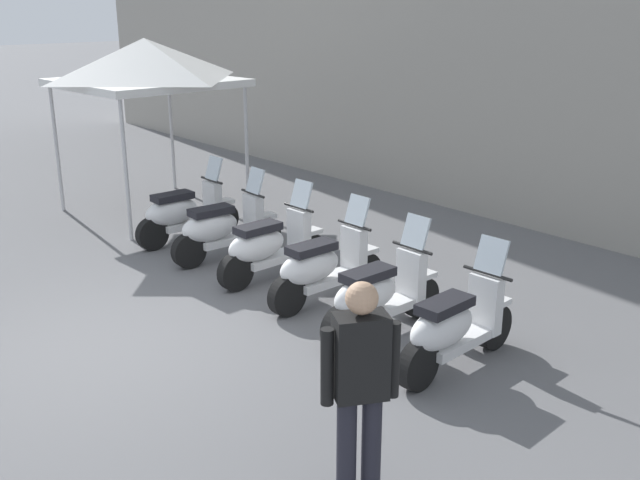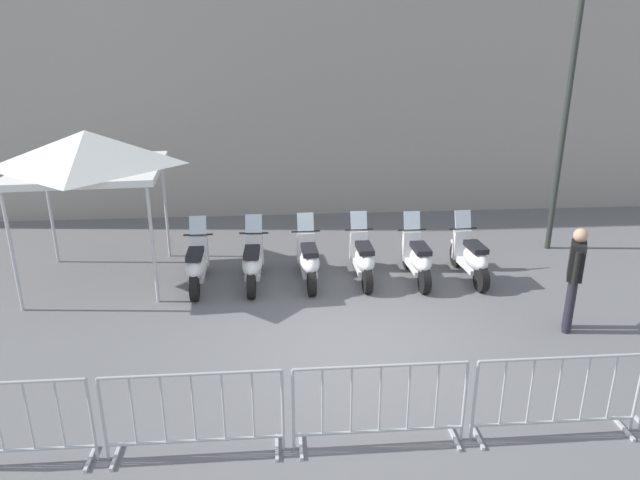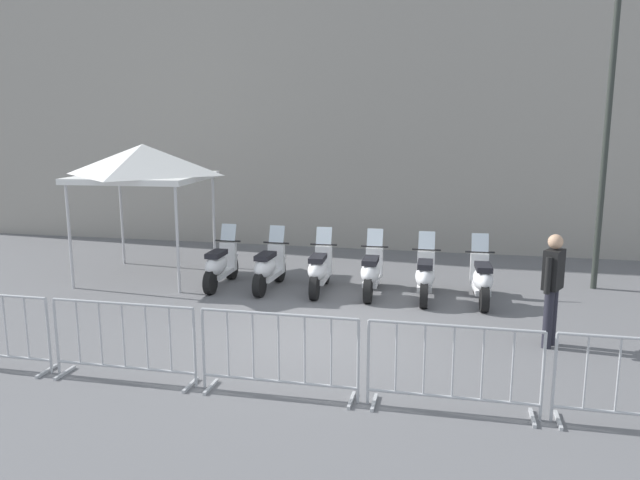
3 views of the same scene
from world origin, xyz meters
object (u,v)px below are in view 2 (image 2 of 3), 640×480
(motorcycle_2, at_px, (309,261))
(barrier_segment_2, at_px, (380,406))
(motorcycle_5, at_px, (471,258))
(canopy_tent, at_px, (87,152))
(motorcycle_1, at_px, (253,263))
(motorcycle_4, at_px, (418,259))
(barrier_segment_1, at_px, (194,415))
(street_lamp, at_px, (570,83))
(motorcycle_0, at_px, (197,265))
(barrier_segment_3, at_px, (557,397))
(motorcycle_3, at_px, (363,259))
(officer_near_row_end, at_px, (575,274))

(motorcycle_2, xyz_separation_m, barrier_segment_2, (0.20, -4.74, 0.07))
(motorcycle_5, distance_m, canopy_tent, 7.41)
(canopy_tent, bearing_deg, motorcycle_1, -13.43)
(motorcycle_2, height_order, motorcycle_4, same)
(barrier_segment_2, bearing_deg, motorcycle_2, 92.39)
(motorcycle_1, relative_size, canopy_tent, 0.59)
(motorcycle_1, relative_size, barrier_segment_1, 0.86)
(motorcycle_5, height_order, barrier_segment_2, motorcycle_5)
(motorcycle_4, height_order, canopy_tent, canopy_tent)
(motorcycle_2, bearing_deg, street_lamp, 11.47)
(motorcycle_1, xyz_separation_m, motorcycle_5, (4.18, -0.35, 0.00))
(motorcycle_2, height_order, canopy_tent, canopy_tent)
(motorcycle_0, relative_size, barrier_segment_3, 0.86)
(street_lamp, bearing_deg, motorcycle_1, -170.70)
(motorcycle_2, xyz_separation_m, barrier_segment_3, (2.29, -4.88, 0.07))
(motorcycle_2, bearing_deg, motorcycle_1, 177.54)
(motorcycle_1, distance_m, motorcycle_4, 3.14)
(motorcycle_3, relative_size, barrier_segment_1, 0.86)
(motorcycle_2, bearing_deg, motorcycle_5, -5.51)
(motorcycle_5, bearing_deg, motorcycle_3, 173.17)
(barrier_segment_3, bearing_deg, street_lamp, 61.58)
(canopy_tent, bearing_deg, officer_near_row_end, -22.30)
(motorcycle_0, distance_m, motorcycle_5, 5.23)
(barrier_segment_3, bearing_deg, motorcycle_1, 124.15)
(motorcycle_1, relative_size, barrier_segment_2, 0.86)
(canopy_tent, bearing_deg, motorcycle_0, -18.95)
(motorcycle_5, distance_m, street_lamp, 4.20)
(barrier_segment_2, relative_size, barrier_segment_3, 1.00)
(motorcycle_0, relative_size, motorcycle_3, 1.00)
(officer_near_row_end, xyz_separation_m, canopy_tent, (-7.81, 3.20, 1.54))
(motorcycle_3, height_order, officer_near_row_end, officer_near_row_end)
(barrier_segment_1, bearing_deg, barrier_segment_3, -3.90)
(barrier_segment_1, relative_size, street_lamp, 0.34)
(motorcycle_3, distance_m, barrier_segment_3, 4.99)
(street_lamp, xyz_separation_m, canopy_tent, (-9.46, -0.39, -1.06))
(barrier_segment_1, xyz_separation_m, barrier_segment_2, (2.09, -0.14, 0.00))
(motorcycle_3, distance_m, motorcycle_4, 1.05)
(motorcycle_5, xyz_separation_m, barrier_segment_3, (-0.83, -4.58, 0.07))
(motorcycle_4, xyz_separation_m, street_lamp, (3.46, 1.35, 3.12))
(motorcycle_3, distance_m, street_lamp, 5.60)
(barrier_segment_3, height_order, canopy_tent, canopy_tent)
(officer_near_row_end, bearing_deg, motorcycle_5, 109.40)
(street_lamp, bearing_deg, motorcycle_2, -168.53)
(motorcycle_1, xyz_separation_m, street_lamp, (6.59, 1.08, 3.12))
(motorcycle_1, height_order, street_lamp, street_lamp)
(motorcycle_4, height_order, barrier_segment_3, motorcycle_4)
(motorcycle_0, relative_size, motorcycle_1, 1.00)
(barrier_segment_2, height_order, street_lamp, street_lamp)
(motorcycle_3, distance_m, officer_near_row_end, 3.77)
(barrier_segment_1, bearing_deg, motorcycle_3, 57.11)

